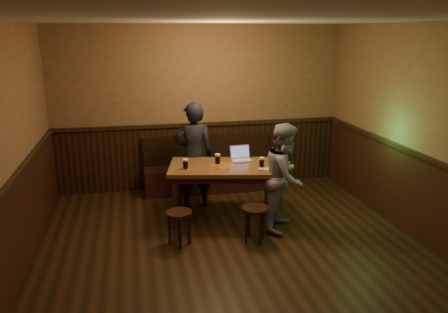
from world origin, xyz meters
TOP-DOWN VIEW (x-y plane):
  - room at (0.00, 0.22)m, footprint 5.04×6.04m
  - bench at (0.08, 2.75)m, footprint 2.20×0.50m
  - pub_table at (0.08, 1.47)m, footprint 1.69×1.18m
  - stool_left at (-0.65, 0.79)m, footprint 0.35×0.35m
  - stool_right at (0.33, 0.67)m, footprint 0.45×0.45m
  - pint_left at (-0.47, 1.41)m, footprint 0.09×0.09m
  - pint_mid at (0.01, 1.55)m, footprint 0.10×0.10m
  - pint_right at (0.59, 1.27)m, footprint 0.09×0.09m
  - laptop at (0.39, 1.68)m, footprint 0.32×0.26m
  - menu at (0.65, 1.20)m, footprint 0.27×0.24m
  - person_suit at (-0.26, 2.07)m, footprint 0.65×0.46m
  - person_grey at (0.85, 1.00)m, footprint 0.87×0.92m

SIDE VIEW (x-z plane):
  - bench at x=0.08m, z-range -0.16..0.79m
  - stool_left at x=-0.65m, z-range 0.14..0.59m
  - stool_right at x=0.33m, z-range 0.14..0.62m
  - pub_table at x=0.08m, z-range 0.30..1.13m
  - person_grey at x=0.85m, z-range 0.00..1.50m
  - menu at x=0.65m, z-range 0.83..0.83m
  - person_suit at x=-0.26m, z-range 0.00..1.66m
  - laptop at x=0.39m, z-range 0.77..0.99m
  - pint_right at x=0.59m, z-range 0.82..0.97m
  - pint_left at x=-0.47m, z-range 0.82..0.97m
  - pint_mid at x=0.01m, z-range 0.82..0.98m
  - room at x=0.00m, z-range -0.22..2.62m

